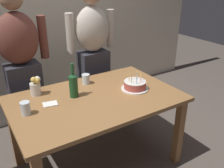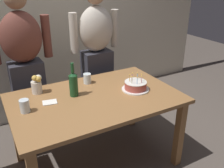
{
  "view_description": "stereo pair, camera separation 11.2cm",
  "coord_description": "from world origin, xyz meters",
  "px_view_note": "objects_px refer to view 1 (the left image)",
  "views": [
    {
      "loc": [
        -0.93,
        -1.75,
        1.76
      ],
      "look_at": [
        0.16,
        -0.02,
        0.84
      ],
      "focal_mm": 39.64,
      "sensor_mm": 36.0,
      "label": 1
    },
    {
      "loc": [
        -0.83,
        -1.81,
        1.76
      ],
      "look_at": [
        0.16,
        -0.02,
        0.84
      ],
      "focal_mm": 39.64,
      "sensor_mm": 36.0,
      "label": 2
    }
  ],
  "objects_px": {
    "water_glass_near": "(26,108)",
    "birthday_cake": "(135,85)",
    "water_glass_far": "(86,79)",
    "wine_bottle": "(73,84)",
    "person_man_bearded": "(22,68)",
    "napkin_stack": "(50,104)",
    "flower_vase": "(36,86)",
    "person_woman_cardigan": "(93,55)"
  },
  "relations": [
    {
      "from": "napkin_stack",
      "to": "water_glass_far",
      "type": "bearing_deg",
      "value": 26.35
    },
    {
      "from": "napkin_stack",
      "to": "water_glass_near",
      "type": "bearing_deg",
      "value": -165.46
    },
    {
      "from": "water_glass_far",
      "to": "wine_bottle",
      "type": "relative_size",
      "value": 0.32
    },
    {
      "from": "water_glass_far",
      "to": "flower_vase",
      "type": "relative_size",
      "value": 0.55
    },
    {
      "from": "wine_bottle",
      "to": "water_glass_far",
      "type": "bearing_deg",
      "value": 42.04
    },
    {
      "from": "water_glass_far",
      "to": "flower_vase",
      "type": "xyz_separation_m",
      "value": [
        -0.49,
        0.02,
        0.04
      ]
    },
    {
      "from": "water_glass_far",
      "to": "flower_vase",
      "type": "bearing_deg",
      "value": 177.98
    },
    {
      "from": "wine_bottle",
      "to": "person_man_bearded",
      "type": "xyz_separation_m",
      "value": [
        -0.29,
        0.62,
        0.01
      ]
    },
    {
      "from": "water_glass_near",
      "to": "water_glass_far",
      "type": "distance_m",
      "value": 0.72
    },
    {
      "from": "wine_bottle",
      "to": "flower_vase",
      "type": "relative_size",
      "value": 1.71
    },
    {
      "from": "person_woman_cardigan",
      "to": "person_man_bearded",
      "type": "bearing_deg",
      "value": 0.0
    },
    {
      "from": "birthday_cake",
      "to": "water_glass_near",
      "type": "xyz_separation_m",
      "value": [
        -1.01,
        0.09,
        0.01
      ]
    },
    {
      "from": "water_glass_near",
      "to": "birthday_cake",
      "type": "bearing_deg",
      "value": -4.88
    },
    {
      "from": "wine_bottle",
      "to": "flower_vase",
      "type": "xyz_separation_m",
      "value": [
        -0.28,
        0.21,
        -0.03
      ]
    },
    {
      "from": "water_glass_near",
      "to": "flower_vase",
      "type": "relative_size",
      "value": 0.59
    },
    {
      "from": "birthday_cake",
      "to": "water_glass_far",
      "type": "bearing_deg",
      "value": 132.78
    },
    {
      "from": "water_glass_near",
      "to": "wine_bottle",
      "type": "bearing_deg",
      "value": 10.49
    },
    {
      "from": "birthday_cake",
      "to": "person_woman_cardigan",
      "type": "relative_size",
      "value": 0.16
    },
    {
      "from": "wine_bottle",
      "to": "person_woman_cardigan",
      "type": "relative_size",
      "value": 0.19
    },
    {
      "from": "water_glass_near",
      "to": "water_glass_far",
      "type": "xyz_separation_m",
      "value": [
        0.67,
        0.28,
        -0.0
      ]
    },
    {
      "from": "water_glass_far",
      "to": "person_woman_cardigan",
      "type": "xyz_separation_m",
      "value": [
        0.31,
        0.43,
        0.08
      ]
    },
    {
      "from": "water_glass_near",
      "to": "napkin_stack",
      "type": "relative_size",
      "value": 0.9
    },
    {
      "from": "person_woman_cardigan",
      "to": "water_glass_far",
      "type": "bearing_deg",
      "value": 53.6
    },
    {
      "from": "person_man_bearded",
      "to": "wine_bottle",
      "type": "bearing_deg",
      "value": 114.94
    },
    {
      "from": "birthday_cake",
      "to": "water_glass_far",
      "type": "relative_size",
      "value": 2.6
    },
    {
      "from": "napkin_stack",
      "to": "person_man_bearded",
      "type": "xyz_separation_m",
      "value": [
        -0.05,
        0.65,
        0.13
      ]
    },
    {
      "from": "flower_vase",
      "to": "person_woman_cardigan",
      "type": "xyz_separation_m",
      "value": [
        0.81,
        0.41,
        0.05
      ]
    },
    {
      "from": "flower_vase",
      "to": "person_man_bearded",
      "type": "xyz_separation_m",
      "value": [
        -0.01,
        0.41,
        0.05
      ]
    },
    {
      "from": "napkin_stack",
      "to": "person_man_bearded",
      "type": "height_order",
      "value": "person_man_bearded"
    },
    {
      "from": "birthday_cake",
      "to": "person_man_bearded",
      "type": "height_order",
      "value": "person_man_bearded"
    },
    {
      "from": "flower_vase",
      "to": "person_woman_cardigan",
      "type": "height_order",
      "value": "person_woman_cardigan"
    },
    {
      "from": "water_glass_far",
      "to": "person_woman_cardigan",
      "type": "bearing_deg",
      "value": 53.6
    },
    {
      "from": "flower_vase",
      "to": "water_glass_near",
      "type": "bearing_deg",
      "value": -120.07
    },
    {
      "from": "water_glass_near",
      "to": "person_man_bearded",
      "type": "height_order",
      "value": "person_man_bearded"
    },
    {
      "from": "person_woman_cardigan",
      "to": "napkin_stack",
      "type": "bearing_deg",
      "value": 40.29
    },
    {
      "from": "wine_bottle",
      "to": "napkin_stack",
      "type": "relative_size",
      "value": 2.6
    },
    {
      "from": "water_glass_far",
      "to": "person_man_bearded",
      "type": "distance_m",
      "value": 0.67
    },
    {
      "from": "birthday_cake",
      "to": "napkin_stack",
      "type": "relative_size",
      "value": 2.16
    },
    {
      "from": "napkin_stack",
      "to": "flower_vase",
      "type": "xyz_separation_m",
      "value": [
        -0.04,
        0.24,
        0.08
      ]
    },
    {
      "from": "water_glass_near",
      "to": "wine_bottle",
      "type": "xyz_separation_m",
      "value": [
        0.45,
        0.08,
        0.07
      ]
    },
    {
      "from": "flower_vase",
      "to": "water_glass_far",
      "type": "bearing_deg",
      "value": -2.02
    },
    {
      "from": "water_glass_far",
      "to": "napkin_stack",
      "type": "height_order",
      "value": "water_glass_far"
    }
  ]
}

